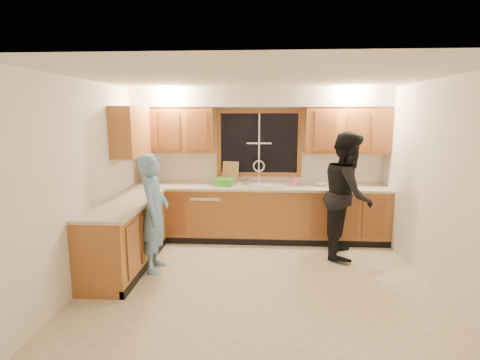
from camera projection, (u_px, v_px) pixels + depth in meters
The scene contains 26 objects.
floor at pixel (256, 280), 4.75m from camera, with size 4.20×4.20×0.00m, color beige.
ceiling at pixel (258, 78), 4.32m from camera, with size 4.20×4.20×0.00m, color white.
wall_back at pixel (259, 164), 6.40m from camera, with size 4.20×4.20×0.00m, color white.
wall_left at pixel (89, 182), 4.66m from camera, with size 3.80×3.80×0.00m, color white.
wall_right at pixel (435, 186), 4.41m from camera, with size 3.80×3.80×0.00m, color white.
base_cabinets_back at pixel (258, 214), 6.25m from camera, with size 4.20×0.60×0.88m, color #AA6731.
base_cabinets_left at pixel (126, 236), 5.13m from camera, with size 0.60×1.90×0.88m, color #AA6731.
countertop_back at pixel (259, 187), 6.15m from camera, with size 4.20×0.63×0.04m, color beige.
countertop_left at pixel (125, 203), 5.05m from camera, with size 0.63×1.90×0.04m, color beige.
upper_cabinets_left at pixel (174, 130), 6.23m from camera, with size 1.35×0.33×0.75m, color #AA6731.
upper_cabinets_right at pixel (347, 130), 6.06m from camera, with size 1.35×0.33×0.75m, color #AA6731.
upper_cabinets_return at pixel (131, 132), 5.65m from camera, with size 0.33×0.90×0.75m, color #AA6731.
soffit at pixel (259, 98), 6.04m from camera, with size 4.20×0.35×0.30m, color silver.
window_frame at pixel (259, 143), 6.33m from camera, with size 1.44×0.03×1.14m.
sink at pixel (259, 189), 6.18m from camera, with size 0.86×0.52×0.57m.
dishwasher at pixel (208, 215), 6.30m from camera, with size 0.60×0.56×0.82m, color white.
stove at pixel (109, 250), 4.57m from camera, with size 0.58×0.75×0.90m, color white.
man at pixel (154, 213), 4.96m from camera, with size 0.58×0.38×1.58m, color #71A6D5.
woman at pixel (348, 195), 5.48m from camera, with size 0.90×0.70×1.84m, color black.
knife_block at pixel (149, 177), 6.33m from camera, with size 0.12×0.10×0.23m, color brown.
cutting_board at pixel (230, 172), 6.38m from camera, with size 0.28×0.02×0.37m, color tan.
dish_crate at pixel (225, 182), 6.14m from camera, with size 0.27×0.26×0.13m, color green.
soap_bottle at pixel (294, 180), 6.16m from camera, with size 0.08×0.08×0.18m, color #EA5983.
bowl at pixel (322, 184), 6.17m from camera, with size 0.23×0.23×0.06m, color silver.
can_left at pixel (245, 184), 6.03m from camera, with size 0.06×0.06×0.11m, color #B9AA8E.
can_right at pixel (248, 183), 6.09m from camera, with size 0.07×0.07×0.12m, color #B9AA8E.
Camera 1 is at (0.06, -4.46, 2.09)m, focal length 28.00 mm.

